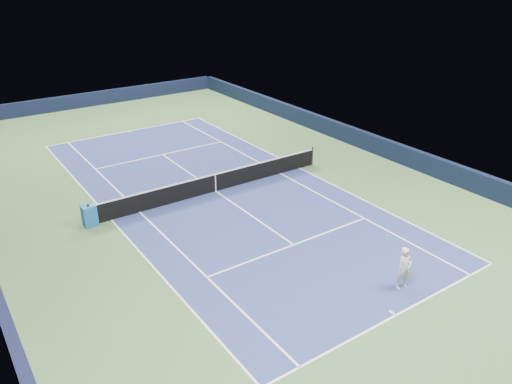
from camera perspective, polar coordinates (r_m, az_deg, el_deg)
ground at (r=25.54m, az=-4.62°, el=0.08°), size 40.00×40.00×0.00m
wall_far at (r=42.83m, az=-18.35°, el=10.03°), size 22.00×0.35×1.10m
wall_right at (r=31.69m, az=12.58°, el=5.67°), size 0.35×40.00×1.10m
court_surface at (r=25.54m, az=-4.62°, el=0.09°), size 10.97×23.77×0.01m
baseline_far at (r=35.69m, az=-14.35°, el=6.75°), size 10.97×0.08×0.00m
baseline_near at (r=17.71m, az=15.72°, el=-13.41°), size 10.97×0.08×0.00m
sideline_doubles_right at (r=28.41m, az=4.98°, el=2.74°), size 0.08×23.77×0.00m
sideline_doubles_left at (r=23.62m, az=-16.21°, el=-3.08°), size 0.08×23.77×0.00m
sideline_singles_right at (r=27.62m, az=2.77°, el=2.14°), size 0.08×23.77×0.00m
sideline_singles_left at (r=23.99m, az=-13.14°, el=-2.25°), size 0.08×23.77×0.00m
service_line_far at (r=30.85m, az=-10.64°, el=4.24°), size 8.23×0.08×0.00m
service_line_near at (r=20.85m, az=4.32°, el=-6.03°), size 8.23×0.08×0.00m
center_service_line at (r=25.54m, az=-4.62°, el=0.10°), size 0.08×12.80×0.00m
center_mark_far at (r=35.55m, az=-14.26°, el=6.69°), size 0.08×0.30×0.00m
center_mark_near at (r=17.78m, az=15.35°, el=-13.18°), size 0.08×0.30×0.00m
tennis_net at (r=25.34m, az=-4.66°, el=1.12°), size 12.90×0.10×1.07m
sponsor_cube at (r=23.24m, az=-18.49°, el=-2.57°), size 0.62×0.54×0.97m
tennis_player at (r=18.63m, az=16.59°, el=-8.36°), size 0.78×1.26×1.68m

